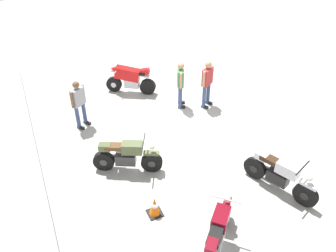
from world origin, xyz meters
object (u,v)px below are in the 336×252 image
object	(u,v)px
motorcycle_maroon_cruiser	(218,233)
person_in_red_shirt	(207,81)
person_in_gray_shirt	(79,101)
motorcycle_red_sportbike	(130,79)
motorcycle_olive_vintage	(127,156)
motorcycle_silver_cruiser	(280,175)
traffic_cone	(155,206)
person_in_green_shirt	(180,82)

from	to	relation	value
motorcycle_maroon_cruiser	person_in_red_shirt	size ratio (longest dim) A/B	0.90
person_in_gray_shirt	motorcycle_red_sportbike	bearing A→B (deg)	86.99
motorcycle_olive_vintage	motorcycle_silver_cruiser	distance (m)	4.10
traffic_cone	motorcycle_silver_cruiser	bearing A→B (deg)	-100.05
motorcycle_olive_vintage	traffic_cone	world-z (taller)	motorcycle_olive_vintage
motorcycle_maroon_cruiser	person_in_gray_shirt	xyz separation A→B (m)	(6.01, 1.61, 0.43)
motorcycle_olive_vintage	motorcycle_red_sportbike	bearing A→B (deg)	96.58
person_in_green_shirt	motorcycle_red_sportbike	bearing A→B (deg)	151.64
person_in_red_shirt	person_in_gray_shirt	bearing A→B (deg)	-131.62
motorcycle_maroon_cruiser	person_in_red_shirt	world-z (taller)	person_in_red_shirt
person_in_red_shirt	person_in_green_shirt	world-z (taller)	person_in_red_shirt
person_in_gray_shirt	traffic_cone	distance (m)	4.65
motorcycle_maroon_cruiser	person_in_gray_shirt	distance (m)	6.23
motorcycle_olive_vintage	person_in_red_shirt	bearing A→B (deg)	56.97
motorcycle_silver_cruiser	person_in_red_shirt	bearing A→B (deg)	152.97
motorcycle_silver_cruiser	traffic_cone	world-z (taller)	motorcycle_silver_cruiser
person_in_red_shirt	traffic_cone	distance (m)	5.48
motorcycle_olive_vintage	person_in_gray_shirt	size ratio (longest dim) A/B	1.09
motorcycle_maroon_cruiser	motorcycle_silver_cruiser	xyz separation A→B (m)	(0.89, -2.41, 0.00)
motorcycle_maroon_cruiser	person_in_gray_shirt	bearing A→B (deg)	60.61
motorcycle_maroon_cruiser	person_in_gray_shirt	size ratio (longest dim) A/B	0.95
motorcycle_silver_cruiser	person_in_gray_shirt	size ratio (longest dim) A/B	1.19
person_in_red_shirt	person_in_gray_shirt	world-z (taller)	person_in_red_shirt
traffic_cone	motorcycle_maroon_cruiser	bearing A→B (deg)	-149.94
motorcycle_maroon_cruiser	motorcycle_silver_cruiser	size ratio (longest dim) A/B	0.79
person_in_green_shirt	motorcycle_maroon_cruiser	bearing A→B (deg)	-84.37
motorcycle_olive_vintage	person_in_green_shirt	size ratio (longest dim) A/B	1.06
motorcycle_olive_vintage	motorcycle_maroon_cruiser	size ratio (longest dim) A/B	1.15
motorcycle_red_sportbike	person_in_red_shirt	xyz separation A→B (m)	(-2.09, -2.18, 0.41)
person_in_gray_shirt	traffic_cone	size ratio (longest dim) A/B	3.14
person_in_gray_shirt	motorcycle_maroon_cruiser	bearing A→B (deg)	-22.15
person_in_green_shirt	person_in_red_shirt	bearing A→B (deg)	1.31
motorcycle_silver_cruiser	motorcycle_red_sportbike	bearing A→B (deg)	173.11
motorcycle_olive_vintage	motorcycle_maroon_cruiser	world-z (taller)	motorcycle_maroon_cruiser
motorcycle_olive_vintage	person_in_gray_shirt	distance (m)	2.85
motorcycle_maroon_cruiser	person_in_green_shirt	xyz separation A→B (m)	(5.82, -1.96, 0.46)
motorcycle_olive_vintage	motorcycle_maroon_cruiser	xyz separation A→B (m)	(-3.27, -0.93, 0.03)
motorcycle_maroon_cruiser	person_in_green_shirt	bearing A→B (deg)	27.00
motorcycle_silver_cruiser	person_in_red_shirt	xyz separation A→B (m)	(4.56, -0.42, 0.49)
motorcycle_maroon_cruiser	person_in_gray_shirt	world-z (taller)	person_in_gray_shirt
traffic_cone	motorcycle_red_sportbike	bearing A→B (deg)	-13.93
motorcycle_silver_cruiser	traffic_cone	size ratio (longest dim) A/B	3.75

